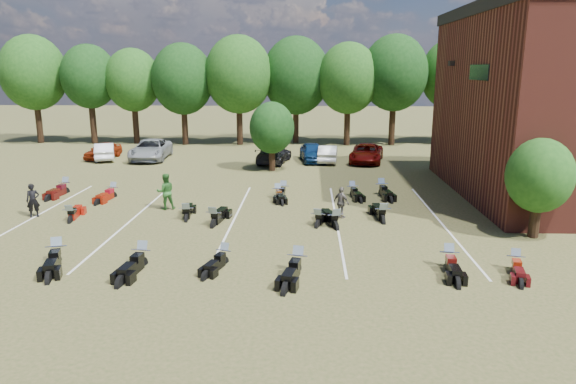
{
  "coord_description": "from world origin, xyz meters",
  "views": [
    {
      "loc": [
        0.6,
        -20.84,
        7.23
      ],
      "look_at": [
        -0.39,
        4.0,
        1.2
      ],
      "focal_mm": 32.0,
      "sensor_mm": 36.0,
      "label": 1
    }
  ],
  "objects_px": {
    "car_0": "(103,151)",
    "motorcycle_0": "(58,263)",
    "person_black": "(33,200)",
    "person_grey": "(341,203)",
    "person_green": "(166,192)",
    "motorcycle_3": "(142,267)",
    "motorcycle_7": "(71,222)",
    "motorcycle_14": "(66,193)",
    "car_4": "(312,152)"
  },
  "relations": [
    {
      "from": "person_green",
      "to": "person_grey",
      "type": "distance_m",
      "value": 9.15
    },
    {
      "from": "person_black",
      "to": "motorcycle_14",
      "type": "xyz_separation_m",
      "value": [
        -0.75,
        4.91,
        -0.85
      ]
    },
    {
      "from": "motorcycle_3",
      "to": "person_green",
      "type": "bearing_deg",
      "value": 105.52
    },
    {
      "from": "person_black",
      "to": "motorcycle_14",
      "type": "distance_m",
      "value": 5.04
    },
    {
      "from": "person_green",
      "to": "motorcycle_7",
      "type": "xyz_separation_m",
      "value": [
        -4.0,
        -2.47,
        -0.96
      ]
    },
    {
      "from": "person_grey",
      "to": "person_black",
      "type": "bearing_deg",
      "value": 43.81
    },
    {
      "from": "car_0",
      "to": "motorcycle_0",
      "type": "relative_size",
      "value": 1.58
    },
    {
      "from": "motorcycle_0",
      "to": "motorcycle_7",
      "type": "xyz_separation_m",
      "value": [
        -1.93,
        5.28,
        0.0
      ]
    },
    {
      "from": "motorcycle_14",
      "to": "motorcycle_7",
      "type": "bearing_deg",
      "value": -57.4
    },
    {
      "from": "car_0",
      "to": "motorcycle_0",
      "type": "bearing_deg",
      "value": -63.24
    },
    {
      "from": "motorcycle_7",
      "to": "motorcycle_3",
      "type": "bearing_deg",
      "value": 125.19
    },
    {
      "from": "person_grey",
      "to": "motorcycle_3",
      "type": "xyz_separation_m",
      "value": [
        -7.81,
        -6.72,
        -0.78
      ]
    },
    {
      "from": "car_4",
      "to": "motorcycle_3",
      "type": "relative_size",
      "value": 1.78
    },
    {
      "from": "car_0",
      "to": "person_grey",
      "type": "bearing_deg",
      "value": -32.47
    },
    {
      "from": "person_black",
      "to": "motorcycle_0",
      "type": "relative_size",
      "value": 0.68
    },
    {
      "from": "car_4",
      "to": "motorcycle_3",
      "type": "xyz_separation_m",
      "value": [
        -6.49,
        -22.41,
        -0.74
      ]
    },
    {
      "from": "motorcycle_3",
      "to": "motorcycle_7",
      "type": "bearing_deg",
      "value": 140.29
    },
    {
      "from": "person_grey",
      "to": "motorcycle_3",
      "type": "relative_size",
      "value": 0.65
    },
    {
      "from": "car_0",
      "to": "motorcycle_3",
      "type": "xyz_separation_m",
      "value": [
        10.58,
        -23.05,
        -0.67
      ]
    },
    {
      "from": "car_0",
      "to": "person_green",
      "type": "distance_m",
      "value": 17.74
    },
    {
      "from": "car_0",
      "to": "motorcycle_7",
      "type": "relative_size",
      "value": 1.78
    },
    {
      "from": "person_green",
      "to": "motorcycle_0",
      "type": "height_order",
      "value": "person_green"
    },
    {
      "from": "car_4",
      "to": "person_green",
      "type": "relative_size",
      "value": 2.26
    },
    {
      "from": "person_green",
      "to": "car_0",
      "type": "bearing_deg",
      "value": -79.48
    },
    {
      "from": "person_black",
      "to": "person_grey",
      "type": "relative_size",
      "value": 1.08
    },
    {
      "from": "person_black",
      "to": "person_grey",
      "type": "distance_m",
      "value": 15.25
    },
    {
      "from": "motorcycle_0",
      "to": "motorcycle_7",
      "type": "relative_size",
      "value": 1.12
    },
    {
      "from": "person_black",
      "to": "motorcycle_3",
      "type": "bearing_deg",
      "value": -67.28
    },
    {
      "from": "car_0",
      "to": "person_grey",
      "type": "relative_size",
      "value": 2.51
    },
    {
      "from": "person_green",
      "to": "motorcycle_3",
      "type": "bearing_deg",
      "value": 77.75
    },
    {
      "from": "car_0",
      "to": "motorcycle_0",
      "type": "height_order",
      "value": "car_0"
    },
    {
      "from": "car_4",
      "to": "motorcycle_14",
      "type": "distance_m",
      "value": 18.49
    },
    {
      "from": "car_4",
      "to": "motorcycle_14",
      "type": "bearing_deg",
      "value": -150.51
    },
    {
      "from": "person_black",
      "to": "motorcycle_14",
      "type": "height_order",
      "value": "person_black"
    },
    {
      "from": "motorcycle_14",
      "to": "car_0",
      "type": "bearing_deg",
      "value": 106.81
    },
    {
      "from": "person_black",
      "to": "person_green",
      "type": "distance_m",
      "value": 6.41
    },
    {
      "from": "motorcycle_0",
      "to": "motorcycle_3",
      "type": "distance_m",
      "value": 3.33
    },
    {
      "from": "person_black",
      "to": "car_4",
      "type": "bearing_deg",
      "value": 22.12
    },
    {
      "from": "person_black",
      "to": "motorcycle_0",
      "type": "xyz_separation_m",
      "value": [
        4.11,
        -6.07,
        -0.85
      ]
    },
    {
      "from": "motorcycle_3",
      "to": "motorcycle_7",
      "type": "distance_m",
      "value": 7.6
    },
    {
      "from": "car_4",
      "to": "car_0",
      "type": "bearing_deg",
      "value": 169.95
    },
    {
      "from": "person_grey",
      "to": "motorcycle_0",
      "type": "distance_m",
      "value": 12.92
    },
    {
      "from": "person_grey",
      "to": "motorcycle_0",
      "type": "height_order",
      "value": "person_grey"
    },
    {
      "from": "car_0",
      "to": "motorcycle_14",
      "type": "distance_m",
      "value": 12.11
    },
    {
      "from": "car_0",
      "to": "motorcycle_7",
      "type": "distance_m",
      "value": 18.36
    },
    {
      "from": "motorcycle_14",
      "to": "motorcycle_3",
      "type": "bearing_deg",
      "value": -48.44
    },
    {
      "from": "person_green",
      "to": "motorcycle_3",
      "type": "relative_size",
      "value": 0.79
    },
    {
      "from": "person_green",
      "to": "motorcycle_0",
      "type": "bearing_deg",
      "value": 53.85
    },
    {
      "from": "motorcycle_0",
      "to": "motorcycle_7",
      "type": "bearing_deg",
      "value": 93.57
    },
    {
      "from": "car_4",
      "to": "motorcycle_0",
      "type": "relative_size",
      "value": 1.74
    }
  ]
}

